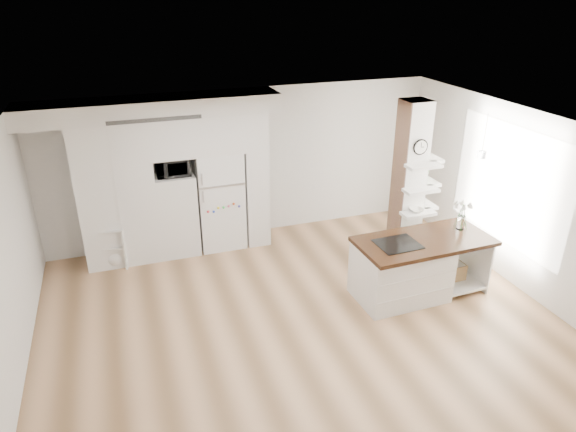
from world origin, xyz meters
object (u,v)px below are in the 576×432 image
at_px(bookshelf, 110,249).
at_px(refrigerator, 219,199).
at_px(kitchen_island, 408,268).
at_px(floor_plant_a, 436,255).

bearing_deg(bookshelf, refrigerator, 19.09).
relative_size(kitchen_island, floor_plant_a, 3.85).
distance_m(bookshelf, floor_plant_a, 5.34).
distance_m(refrigerator, bookshelf, 1.99).
bearing_deg(floor_plant_a, kitchen_island, -148.95).
height_order(bookshelf, floor_plant_a, bookshelf).
bearing_deg(kitchen_island, floor_plant_a, 29.38).
bearing_deg(kitchen_island, refrigerator, 130.01).
height_order(refrigerator, kitchen_island, refrigerator).
height_order(refrigerator, floor_plant_a, refrigerator).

